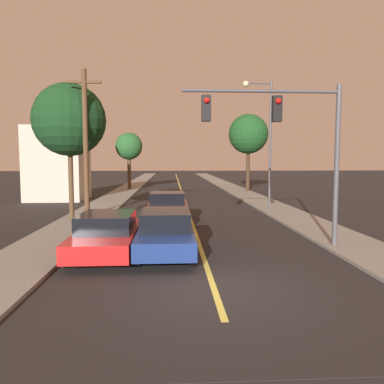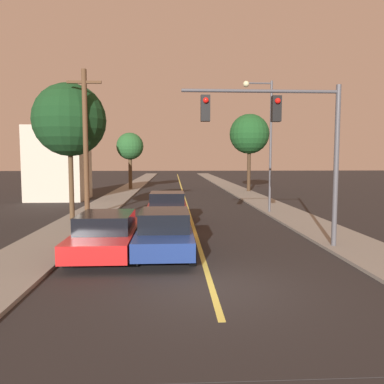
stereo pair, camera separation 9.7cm
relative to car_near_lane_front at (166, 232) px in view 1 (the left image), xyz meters
The scene contains 14 objects.
ground_plane 3.85m from the car_near_lane_front, 70.43° to the right, with size 200.00×200.00×0.00m, color black.
road_surface 32.48m from the car_near_lane_front, 87.77° to the left, with size 9.02×80.00×0.01m.
sidewalk_left 32.77m from the car_near_lane_front, 97.89° to the left, with size 2.50×80.00×0.12m.
sidewalk_right 33.21m from the car_near_lane_front, 77.79° to the left, with size 2.50×80.00×0.12m.
car_near_lane_front is the anchor object (origin of this frame).
car_near_lane_second 6.12m from the car_near_lane_front, 90.00° to the left, with size 2.05×4.19×1.62m.
car_outer_lane_front 1.99m from the car_near_lane_front, behind, with size 2.10×5.15×1.44m.
traffic_signal_mast 5.56m from the car_near_lane_front, ahead, with size 5.67×0.42×5.78m.
streetlamp_right 11.84m from the car_near_lane_front, 58.71° to the left, with size 1.77×0.36×7.75m.
utility_pole_left 7.33m from the car_near_lane_front, 125.57° to the left, with size 1.60×0.24×7.35m.
tree_left_near 9.58m from the car_near_lane_front, 125.90° to the left, with size 3.70×3.70×7.00m.
tree_left_far 28.21m from the car_near_lane_front, 98.80° to the left, with size 2.87×2.87×5.99m.
tree_right_near 25.80m from the car_near_lane_front, 72.00° to the left, with size 3.90×3.90×7.60m.
domed_building_left 20.30m from the car_near_lane_front, 116.31° to the left, with size 4.33×4.33×8.04m.
Camera 1 is at (-1.07, -9.18, 3.26)m, focal length 35.00 mm.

